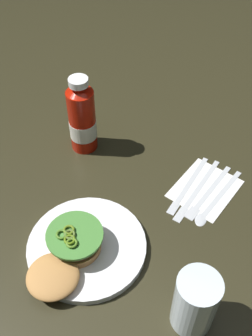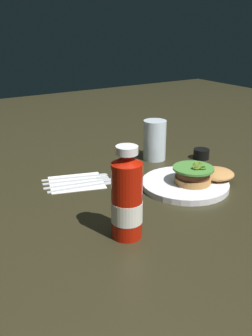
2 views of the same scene
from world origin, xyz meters
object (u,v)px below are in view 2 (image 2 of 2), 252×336
ketchup_bottle (127,199)px  butter_knife (86,182)px  condiment_cup (201,154)px  spoon_utensil (84,175)px  napkin (76,182)px  steak_knife (87,185)px  dinner_plate (185,184)px  water_glass (155,140)px  fork_utensil (82,179)px  burger_sandwich (202,174)px

ketchup_bottle → butter_knife: (0.06, 0.31, -0.08)m
condiment_cup → spoon_utensil: size_ratio=0.28×
napkin → butter_knife: (0.02, -0.02, 0.00)m
steak_knife → butter_knife: bearing=70.1°
dinner_plate → spoon_utensil: 0.30m
steak_knife → spoon_utensil: 0.07m
water_glass → fork_utensil: bearing=-172.4°
butter_knife → steak_knife: bearing=-109.9°
water_glass → butter_knife: (-0.29, -0.06, -0.06)m
burger_sandwich → ketchup_bottle: ketchup_bottle is taller
condiment_cup → steak_knife: bearing=-179.5°
dinner_plate → water_glass: (0.07, 0.24, 0.06)m
burger_sandwich → butter_knife: 0.33m
butter_knife → napkin: bearing=141.6°
burger_sandwich → butter_knife: burger_sandwich is taller
condiment_cup → spoon_utensil: 0.41m
burger_sandwich → spoon_utensil: (-0.25, 0.24, -0.03)m
butter_knife → water_glass: bearing=12.4°
ketchup_bottle → butter_knife: ketchup_bottle is taller
dinner_plate → steak_knife: 0.28m
dinner_plate → napkin: (-0.25, 0.19, -0.01)m
dinner_plate → condiment_cup: (0.20, 0.15, 0.01)m
ketchup_bottle → spoon_utensil: (0.07, 0.35, -0.08)m
dinner_plate → butter_knife: 0.28m
water_glass → fork_utensil: 0.30m
butter_knife → burger_sandwich: bearing=-36.2°
dinner_plate → fork_utensil: bearing=138.4°
ketchup_bottle → condiment_cup: (0.48, 0.29, -0.07)m
water_glass → steak_knife: 0.32m
dinner_plate → napkin: dinner_plate is taller
napkin → condiment_cup: bearing=-4.8°
napkin → fork_utensil: bearing=17.1°
dinner_plate → butter_knife: bearing=142.1°
ketchup_bottle → butter_knife: 0.32m
dinner_plate → burger_sandwich: 0.05m
water_glass → dinner_plate: bearing=-105.6°
ketchup_bottle → water_glass: 0.51m
ketchup_bottle → burger_sandwich: bearing=19.5°
dinner_plate → condiment_cup: 0.26m
condiment_cup → ketchup_bottle: bearing=-149.1°
napkin → spoon_utensil: (0.04, 0.03, 0.00)m
napkin → burger_sandwich: bearing=-36.4°
spoon_utensil → fork_utensil: bearing=-130.8°
napkin → spoon_utensil: size_ratio=0.80×
fork_utensil → condiment_cup: bearing=-5.9°
burger_sandwich → steak_knife: bearing=148.0°
butter_knife → spoon_utensil: size_ratio=1.12×
ketchup_bottle → condiment_cup: bearing=30.9°
water_glass → napkin: size_ratio=0.87×
condiment_cup → fork_utensil: bearing=174.1°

